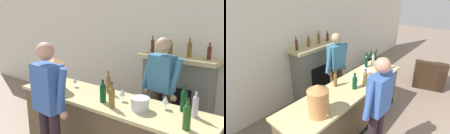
{
  "view_description": "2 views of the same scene",
  "coord_description": "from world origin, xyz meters",
  "views": [
    {
      "loc": [
        1.77,
        0.44,
        2.19
      ],
      "look_at": [
        -0.4,
        3.29,
        1.3
      ],
      "focal_mm": 40.0,
      "sensor_mm": 36.0,
      "label": 1
    },
    {
      "loc": [
        -2.47,
        1.31,
        2.56
      ],
      "look_at": [
        -0.11,
        3.28,
        1.21
      ],
      "focal_mm": 28.0,
      "sensor_mm": 36.0,
      "label": 2
    }
  ],
  "objects": [
    {
      "name": "wall_back_panel",
      "position": [
        0.0,
        4.57,
        1.38
      ],
      "size": [
        12.0,
        0.07,
        2.75
      ],
      "color": "silver",
      "rests_on": "ground_plane"
    },
    {
      "name": "wine_bottle_port_short",
      "position": [
        0.01,
        2.74,
        1.1
      ],
      "size": [
        0.08,
        0.08,
        0.33
      ],
      "color": "brown",
      "rests_on": "bar_counter"
    },
    {
      "name": "wine_bottle_riesling_slim",
      "position": [
        0.77,
        3.18,
        1.1
      ],
      "size": [
        0.08,
        0.08,
        0.34
      ],
      "color": "#09351B",
      "rests_on": "bar_counter"
    },
    {
      "name": "bar_counter",
      "position": [
        -0.19,
        2.94,
        0.48
      ],
      "size": [
        2.9,
        0.74,
        0.95
      ],
      "color": "brown",
      "rests_on": "ground_plane"
    },
    {
      "name": "armchair_black",
      "position": [
        2.72,
        2.2,
        0.27
      ],
      "size": [
        1.05,
        0.99,
        0.79
      ],
      "color": "black",
      "rests_on": "ground_plane"
    },
    {
      "name": "fireplace_stone",
      "position": [
        0.23,
        4.31,
        0.71
      ],
      "size": [
        1.3,
        0.52,
        1.69
      ],
      "color": "slate",
      "rests_on": "ground_plane"
    },
    {
      "name": "wine_bottle_burgundy_dark",
      "position": [
        -0.35,
        3.14,
        1.09
      ],
      "size": [
        0.06,
        0.06,
        0.32
      ],
      "color": "brown",
      "rests_on": "bar_counter"
    },
    {
      "name": "wine_glass_front_right",
      "position": [
        0.56,
        3.11,
        1.07
      ],
      "size": [
        0.09,
        0.09,
        0.17
      ],
      "color": "silver",
      "rests_on": "bar_counter"
    },
    {
      "name": "ice_bucket_steel",
      "position": [
        0.33,
        2.9,
        1.03
      ],
      "size": [
        0.24,
        0.24,
        0.16
      ],
      "color": "silver",
      "rests_on": "bar_counter"
    },
    {
      "name": "wine_bottle_chardonnay_pale",
      "position": [
        0.96,
        2.76,
        1.1
      ],
      "size": [
        0.08,
        0.08,
        0.34
      ],
      "color": "#244F1E",
      "rests_on": "bar_counter"
    },
    {
      "name": "wine_glass_mid_counter",
      "position": [
        -0.93,
        3.05,
        1.05
      ],
      "size": [
        0.07,
        0.07,
        0.15
      ],
      "color": "silver",
      "rests_on": "bar_counter"
    },
    {
      "name": "wine_glass_front_left",
      "position": [
        -0.01,
        3.0,
        1.07
      ],
      "size": [
        0.08,
        0.08,
        0.17
      ],
      "color": "silver",
      "rests_on": "bar_counter"
    },
    {
      "name": "wine_bottle_rose_blush",
      "position": [
        0.93,
        3.09,
        1.09
      ],
      "size": [
        0.07,
        0.07,
        0.33
      ],
      "color": "#AEA7C0",
      "rests_on": "bar_counter"
    },
    {
      "name": "person_bartender",
      "position": [
        0.25,
        3.62,
        0.98
      ],
      "size": [
        0.66,
        0.34,
        1.76
      ],
      "color": "brown",
      "rests_on": "ground_plane"
    },
    {
      "name": "copper_dispenser",
      "position": [
        -1.11,
        2.8,
        1.19
      ],
      "size": [
        0.31,
        0.34,
        0.48
      ],
      "color": "#C28249",
      "rests_on": "bar_counter"
    },
    {
      "name": "wine_bottle_cabernet_heavy",
      "position": [
        -0.19,
        2.83,
        1.09
      ],
      "size": [
        0.08,
        0.08,
        0.3
      ],
      "color": "#083D1D",
      "rests_on": "bar_counter"
    },
    {
      "name": "person_customer",
      "position": [
        -0.52,
        2.2,
        0.99
      ],
      "size": [
        0.66,
        0.32,
        1.79
      ],
      "color": "#281E26",
      "rests_on": "ground_plane"
    },
    {
      "name": "potted_plant_corner",
      "position": [
        2.85,
        4.11,
        0.29
      ],
      "size": [
        0.42,
        0.38,
        0.76
      ],
      "color": "#434E47",
      "rests_on": "ground_plane"
    }
  ]
}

